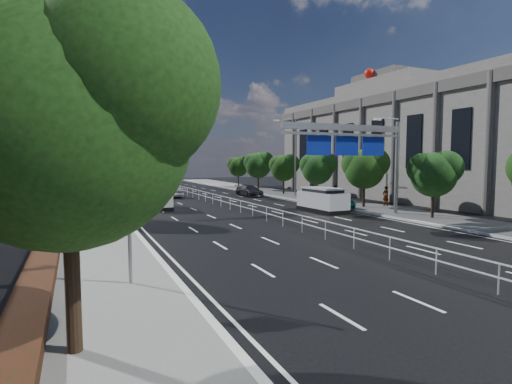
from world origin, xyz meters
TOP-DOWN VIEW (x-y plane):
  - ground at (0.00, 0.00)m, footprint 160.00×160.00m
  - sidewalk_near at (-11.50, 0.00)m, footprint 5.00×140.00m
  - kerb_near at (-9.00, 0.00)m, footprint 0.25×140.00m
  - kerb_far at (9.00, 0.00)m, footprint 0.25×140.00m
  - median_fence at (0.00, 22.50)m, footprint 0.05×85.00m
  - hedge_near at (-13.30, 5.00)m, footprint 1.00×36.00m
  - toilet_sign at (-10.95, 0.00)m, footprint 1.62×0.18m
  - overhead_gantry at (6.74, 10.05)m, footprint 10.24×0.38m
  - streetlight_far at (10.50, 26.00)m, footprint 2.78×2.40m
  - civic_hall at (23.72, 22.00)m, footprint 14.40×36.00m
  - near_tree_big at (-12.13, -4.53)m, footprint 5.72×5.33m
  - near_tree_back at (-11.94, 17.97)m, footprint 4.84×4.51m
  - far_tree_c at (11.24, 6.98)m, footprint 3.52×3.28m
  - far_tree_d at (11.25, 14.48)m, footprint 3.85×3.59m
  - far_tree_e at (11.25, 21.98)m, footprint 3.63×3.38m
  - far_tree_f at (11.24, 29.48)m, footprint 3.52×3.28m
  - far_tree_g at (11.25, 36.98)m, footprint 3.96×3.69m
  - far_tree_h at (11.24, 44.48)m, footprint 3.41×3.18m
  - white_minivan at (-5.60, 21.60)m, footprint 2.33×4.88m
  - red_bus at (-7.21, 41.96)m, footprint 3.48×12.41m
  - near_car_silver at (-1.74, 32.00)m, footprint 2.06×4.42m
  - near_car_dark at (-5.48, 52.63)m, footprint 1.91×4.30m
  - silver_minivan at (6.50, 14.00)m, footprint 2.19×4.88m
  - parked_car_teal at (8.30, 15.26)m, footprint 2.59×5.17m
  - parked_car_dark at (6.67, 29.64)m, footprint 2.27×4.68m
  - pedestrian_a at (13.35, 14.11)m, footprint 0.67×0.46m
  - pedestrian_b at (11.22, 18.88)m, footprint 0.86×0.71m

SIDE VIEW (x-z plane):
  - ground at x=0.00m, z-range 0.00..0.00m
  - sidewalk_near at x=-11.50m, z-range 0.00..0.14m
  - kerb_near at x=-9.00m, z-range -0.01..0.15m
  - kerb_far at x=9.00m, z-range -0.01..0.15m
  - hedge_near at x=-13.30m, z-range 0.14..0.58m
  - median_fence at x=0.00m, z-range 0.01..1.04m
  - parked_car_dark at x=6.67m, z-range 0.00..1.31m
  - near_car_dark at x=-5.48m, z-range 0.00..1.37m
  - parked_car_teal at x=8.30m, z-range 0.00..1.41m
  - near_car_silver at x=-1.74m, z-range 0.00..1.46m
  - pedestrian_b at x=11.22m, z-range 0.14..1.77m
  - silver_minivan at x=6.50m, z-range -0.02..1.98m
  - white_minivan at x=-5.60m, z-range -0.02..2.05m
  - pedestrian_a at x=13.35m, z-range 0.14..1.91m
  - red_bus at x=-7.21m, z-range 0.08..3.75m
  - toilet_sign at x=-10.95m, z-range 0.77..5.11m
  - far_tree_h at x=11.24m, z-range 0.97..5.88m
  - far_tree_c at x=11.24m, z-range 0.95..5.90m
  - far_tree_f at x=11.24m, z-range 0.98..6.00m
  - far_tree_e at x=11.25m, z-range 0.99..6.12m
  - far_tree_d at x=11.25m, z-range 1.02..6.36m
  - far_tree_g at x=11.25m, z-range 1.03..6.48m
  - near_tree_back at x=-11.94m, z-range 1.27..7.96m
  - streetlight_far at x=10.50m, z-range 0.71..9.71m
  - near_tree_big at x=-12.13m, z-range 1.42..9.13m
  - overhead_gantry at x=6.74m, z-range 1.88..9.33m
  - civic_hall at x=23.72m, z-range -0.91..13.44m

